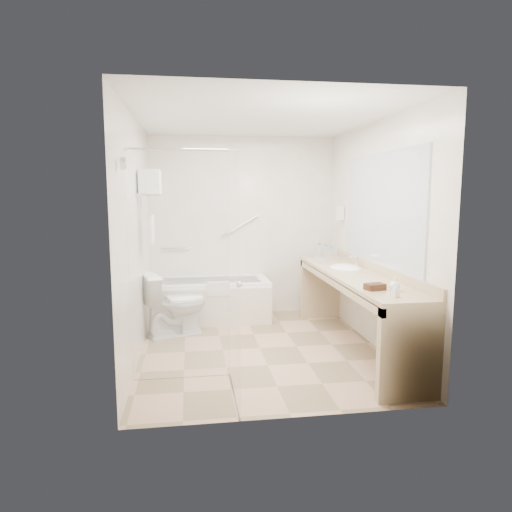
{
  "coord_description": "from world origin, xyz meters",
  "views": [
    {
      "loc": [
        -0.75,
        -4.84,
        1.73
      ],
      "look_at": [
        0.0,
        0.3,
        1.0
      ],
      "focal_mm": 32.0,
      "sensor_mm": 36.0,
      "label": 1
    }
  ],
  "objects": [
    {
      "name": "wall_right",
      "position": [
        1.3,
        0.0,
        1.25
      ],
      "size": [
        0.1,
        3.2,
        2.5
      ],
      "primitive_type": "cube",
      "color": "silver",
      "rests_on": "ground"
    },
    {
      "name": "ceiling",
      "position": [
        0.0,
        0.0,
        2.5
      ],
      "size": [
        2.6,
        3.2,
        0.1
      ],
      "primitive_type": "cube",
      "color": "silver",
      "rests_on": "wall_back"
    },
    {
      "name": "wall_front",
      "position": [
        0.0,
        -1.6,
        1.25
      ],
      "size": [
        2.6,
        0.1,
        2.5
      ],
      "primitive_type": "cube",
      "color": "silver",
      "rests_on": "ground"
    },
    {
      "name": "sink",
      "position": [
        1.05,
        0.25,
        0.82
      ],
      "size": [
        0.4,
        0.52,
        0.14
      ],
      "primitive_type": "ellipsoid",
      "color": "white",
      "rests_on": "vanity_counter"
    },
    {
      "name": "wall_back",
      "position": [
        0.0,
        1.6,
        1.25
      ],
      "size": [
        2.6,
        0.1,
        2.5
      ],
      "primitive_type": "cube",
      "color": "silver",
      "rests_on": "ground"
    },
    {
      "name": "water_bottle_right",
      "position": [
        0.98,
        1.1,
        0.94
      ],
      "size": [
        0.06,
        0.06,
        0.2
      ],
      "rotation": [
        0.0,
        0.0,
        0.37
      ],
      "color": "silver",
      "rests_on": "vanity_counter"
    },
    {
      "name": "mirror",
      "position": [
        1.29,
        -0.15,
        1.55
      ],
      "size": [
        0.02,
        2.0,
        1.2
      ],
      "primitive_type": "cube",
      "color": "silver",
      "rests_on": "wall_right"
    },
    {
      "name": "water_bottle_mid",
      "position": [
        1.03,
        0.94,
        0.94
      ],
      "size": [
        0.06,
        0.06,
        0.19
      ],
      "rotation": [
        0.0,
        0.0,
        -0.41
      ],
      "color": "silver",
      "rests_on": "vanity_counter"
    },
    {
      "name": "towel_shelf",
      "position": [
        -1.17,
        0.35,
        1.75
      ],
      "size": [
        0.24,
        0.55,
        0.81
      ],
      "color": "silver",
      "rests_on": "wall_left"
    },
    {
      "name": "hairdryer_unit",
      "position": [
        1.25,
        1.05,
        1.45
      ],
      "size": [
        0.08,
        0.1,
        0.18
      ],
      "primitive_type": "cube",
      "color": "silver",
      "rests_on": "wall_right"
    },
    {
      "name": "floor",
      "position": [
        0.0,
        0.0,
        0.0
      ],
      "size": [
        3.2,
        3.2,
        0.0
      ],
      "primitive_type": "plane",
      "color": "tan",
      "rests_on": "ground"
    },
    {
      "name": "drinking_glass_near",
      "position": [
        0.83,
        0.57,
        0.89
      ],
      "size": [
        0.08,
        0.08,
        0.09
      ],
      "primitive_type": "cylinder",
      "rotation": [
        0.0,
        0.0,
        0.26
      ],
      "color": "silver",
      "rests_on": "vanity_counter"
    },
    {
      "name": "toilet",
      "position": [
        -0.95,
        0.64,
        0.38
      ],
      "size": [
        0.89,
        0.7,
        0.77
      ],
      "primitive_type": "imported",
      "rotation": [
        0.0,
        0.0,
        1.95
      ],
      "color": "white",
      "rests_on": "floor"
    },
    {
      "name": "shower_enclosure",
      "position": [
        -0.63,
        -0.93,
        1.07
      ],
      "size": [
        0.96,
        0.91,
        2.11
      ],
      "color": "silver",
      "rests_on": "floor"
    },
    {
      "name": "bathtub",
      "position": [
        -0.5,
        1.24,
        0.28
      ],
      "size": [
        1.6,
        0.73,
        0.59
      ],
      "color": "white",
      "rests_on": "floor"
    },
    {
      "name": "soap_bottle_b",
      "position": [
        1.06,
        -1.06,
        0.9
      ],
      "size": [
        0.12,
        0.14,
        0.1
      ],
      "primitive_type": "imported",
      "rotation": [
        0.0,
        0.0,
        -0.14
      ],
      "color": "silver",
      "rests_on": "vanity_counter"
    },
    {
      "name": "water_bottle_left",
      "position": [
        1.04,
        0.76,
        0.94
      ],
      "size": [
        0.06,
        0.06,
        0.19
      ],
      "rotation": [
        0.0,
        0.0,
        -0.25
      ],
      "color": "silver",
      "rests_on": "vanity_counter"
    },
    {
      "name": "drinking_glass_far",
      "position": [
        0.86,
        0.76,
        0.89
      ],
      "size": [
        0.08,
        0.08,
        0.08
      ],
      "primitive_type": "cylinder",
      "rotation": [
        0.0,
        0.0,
        -0.36
      ],
      "color": "silver",
      "rests_on": "vanity_counter"
    },
    {
      "name": "amenity_basket",
      "position": [
        0.9,
        -0.98,
        0.88
      ],
      "size": [
        0.19,
        0.15,
        0.06
      ],
      "primitive_type": "cube",
      "rotation": [
        0.0,
        0.0,
        0.22
      ],
      "color": "#3F2216",
      "rests_on": "vanity_counter"
    },
    {
      "name": "grab_bar_short",
      "position": [
        -0.95,
        1.56,
        0.95
      ],
      "size": [
        0.4,
        0.03,
        0.03
      ],
      "primitive_type": "cylinder",
      "rotation": [
        0.0,
        1.57,
        0.0
      ],
      "color": "silver",
      "rests_on": "wall_back"
    },
    {
      "name": "faucet",
      "position": [
        1.2,
        0.25,
        0.93
      ],
      "size": [
        0.03,
        0.03,
        0.14
      ],
      "primitive_type": "cylinder",
      "color": "silver",
      "rests_on": "vanity_counter"
    },
    {
      "name": "wall_left",
      "position": [
        -1.3,
        0.0,
        1.25
      ],
      "size": [
        0.1,
        3.2,
        2.5
      ],
      "primitive_type": "cube",
      "color": "silver",
      "rests_on": "ground"
    },
    {
      "name": "soap_bottle_a",
      "position": [
        0.96,
        -1.29,
        0.88
      ],
      "size": [
        0.08,
        0.12,
        0.05
      ],
      "primitive_type": "imported",
      "rotation": [
        0.0,
        0.0,
        0.26
      ],
      "color": "silver",
      "rests_on": "vanity_counter"
    },
    {
      "name": "vanity_counter",
      "position": [
        1.02,
        -0.15,
        0.64
      ],
      "size": [
        0.55,
        2.7,
        0.95
      ],
      "color": "tan",
      "rests_on": "floor"
    },
    {
      "name": "grab_bar_long",
      "position": [
        -0.05,
        1.56,
        1.25
      ],
      "size": [
        0.53,
        0.03,
        0.33
      ],
      "primitive_type": "cylinder",
      "rotation": [
        0.0,
        1.05,
        0.0
      ],
      "color": "silver",
      "rests_on": "wall_back"
    }
  ]
}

